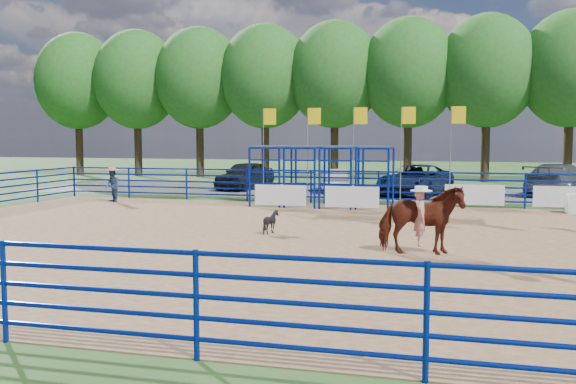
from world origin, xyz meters
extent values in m
plane|color=#335622|center=(0.00, 0.00, 0.00)|extent=(120.00, 120.00, 0.00)
cube|color=#8E6947|center=(0.00, 0.00, 0.01)|extent=(30.00, 20.00, 0.02)
cube|color=gray|center=(0.00, 17.00, 0.01)|extent=(40.00, 10.00, 0.01)
imported|color=#5C2212|center=(2.45, -1.46, 0.90)|extent=(2.18, 1.17, 1.77)
imported|color=red|center=(2.45, -1.46, 1.65)|extent=(0.39, 0.55, 1.41)
cylinder|color=white|center=(2.45, -1.46, 2.39)|extent=(0.54, 0.54, 0.12)
imported|color=black|center=(-2.18, 0.92, 0.38)|extent=(0.86, 0.84, 0.72)
imported|color=navy|center=(-11.74, 8.03, 0.76)|extent=(0.91, 0.89, 1.48)
cylinder|color=tan|center=(-11.74, 8.03, 1.50)|extent=(0.56, 0.56, 0.11)
imported|color=black|center=(-8.28, 16.43, 0.80)|extent=(2.56, 4.85, 1.57)
imported|color=#989BA0|center=(-3.16, 16.08, 0.63)|extent=(2.21, 3.95, 1.23)
imported|color=#141B34|center=(1.25, 15.09, 0.78)|extent=(3.98, 6.05, 1.55)
imported|color=#545457|center=(8.26, 16.97, 0.82)|extent=(4.32, 5.99, 1.61)
cube|color=white|center=(-3.80, 7.77, 0.55)|extent=(2.20, 0.04, 0.85)
cube|color=white|center=(-0.80, 7.77, 0.55)|extent=(2.20, 0.04, 0.85)
cube|color=white|center=(4.00, 9.96, 0.55)|extent=(2.40, 0.04, 0.85)
cube|color=white|center=(7.50, 9.96, 0.55)|extent=(2.40, 0.04, 0.85)
cylinder|color=#3F2B19|center=(-25.00, 26.00, 2.40)|extent=(0.56, 0.56, 4.80)
ellipsoid|color=#22561B|center=(-25.00, 26.00, 7.56)|extent=(6.40, 6.40, 7.36)
cylinder|color=#3F2B19|center=(-20.00, 26.00, 2.40)|extent=(0.56, 0.56, 4.80)
ellipsoid|color=#22561B|center=(-20.00, 26.00, 7.56)|extent=(6.40, 6.40, 7.36)
cylinder|color=#3F2B19|center=(-15.00, 26.00, 2.40)|extent=(0.56, 0.56, 4.80)
ellipsoid|color=#22561B|center=(-15.00, 26.00, 7.56)|extent=(6.40, 6.40, 7.36)
cylinder|color=#3F2B19|center=(-10.00, 26.00, 2.40)|extent=(0.56, 0.56, 4.80)
ellipsoid|color=#22561B|center=(-10.00, 26.00, 7.56)|extent=(6.40, 6.40, 7.36)
cylinder|color=#3F2B19|center=(-5.00, 26.00, 2.40)|extent=(0.56, 0.56, 4.80)
ellipsoid|color=#22561B|center=(-5.00, 26.00, 7.56)|extent=(6.40, 6.40, 7.36)
cylinder|color=#3F2B19|center=(0.00, 26.00, 2.40)|extent=(0.56, 0.56, 4.80)
ellipsoid|color=#22561B|center=(0.00, 26.00, 7.56)|extent=(6.40, 6.40, 7.36)
cylinder|color=#3F2B19|center=(5.00, 26.00, 2.40)|extent=(0.56, 0.56, 4.80)
ellipsoid|color=#22561B|center=(5.00, 26.00, 7.56)|extent=(6.40, 6.40, 7.36)
cylinder|color=#3F2B19|center=(10.00, 26.00, 2.40)|extent=(0.56, 0.56, 4.80)
ellipsoid|color=#22561B|center=(10.00, 26.00, 7.56)|extent=(6.40, 6.40, 7.36)
camera|label=1|loc=(3.33, -17.76, 3.00)|focal=40.00mm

